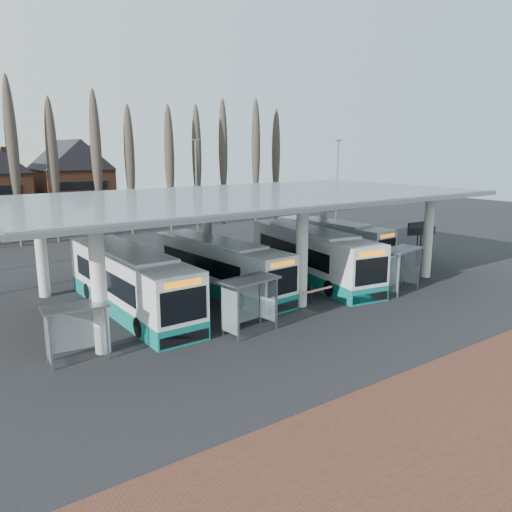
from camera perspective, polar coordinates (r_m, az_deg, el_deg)
ground at (r=28.41m, az=8.45°, el=-6.90°), size 140.00×140.00×0.00m
station_canopy at (r=33.26m, az=-0.87°, el=6.06°), size 32.00×16.00×6.34m
poplar_row at (r=55.49m, az=-16.03°, el=11.24°), size 45.10×1.10×14.50m
lamp_post_b at (r=51.71m, az=-6.82°, el=7.76°), size 0.80×0.16×10.17m
lamp_post_c at (r=55.30m, az=9.24°, el=7.97°), size 0.80×0.16×10.17m
bus_0 at (r=29.56m, az=-14.22°, el=-2.94°), size 2.89×13.06×3.62m
bus_1 at (r=32.92m, az=-4.27°, el=-1.24°), size 3.50×12.42×3.41m
bus_2 at (r=35.94m, az=6.31°, el=0.05°), size 4.81×13.44×3.66m
bus_3 at (r=43.27m, az=8.63°, el=1.75°), size 2.94×11.55×3.18m
shelter_0 at (r=23.48m, az=-19.97°, el=-6.89°), size 2.84×1.60×2.54m
shelter_1 at (r=25.35m, az=-0.94°, el=-4.22°), size 3.24×1.93×2.84m
shelter_2 at (r=33.84m, az=16.02°, el=-0.45°), size 3.34×2.09×2.89m
info_sign_0 at (r=39.05m, az=18.36°, el=2.33°), size 2.32×0.79×3.54m
info_sign_1 at (r=41.56m, az=18.04°, el=2.96°), size 2.41×0.21×3.58m
barrier at (r=29.94m, az=6.84°, el=-4.02°), size 2.37×0.70×1.18m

